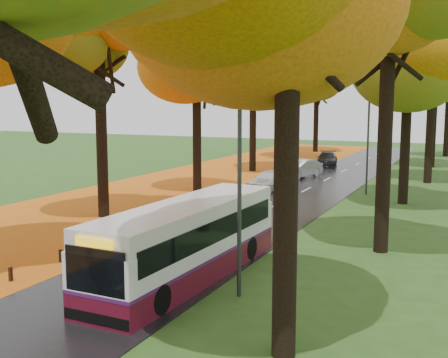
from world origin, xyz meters
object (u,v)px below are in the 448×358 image
Objects in this scene: streetlamp_mid at (365,125)px; car_silver at (300,169)px; streetlamp_near at (232,152)px; bus at (188,239)px; streetlamp_far at (406,116)px; car_white at (270,180)px; car_dark at (327,159)px.

car_silver is (-6.20, 5.76, -3.92)m from streetlamp_mid.
streetlamp_near reaches higher than bus.
streetlamp_far is 1.83× the size of car_white.
streetlamp_mid is 1.74× the size of car_silver.
streetlamp_mid is 1.73× the size of car_dark.
bus is 2.24× the size of car_silver.
streetlamp_mid is 22.00m from streetlamp_far.
streetlamp_mid is at bearing -77.90° from car_dark.
car_silver reaches higher than car_dark.
car_dark is at bearing 98.50° from bus.
streetlamp_near is 1.00× the size of streetlamp_mid.
bus is (-2.15, -43.06, -3.26)m from streetlamp_far.
bus is 19.96m from car_white.
streetlamp_far is 43.23m from bus.
streetlamp_far is at bearing 86.33° from car_silver.
car_dark is (-6.30, 36.96, -4.00)m from streetlamp_near.
car_dark is at bearing 107.82° from car_silver.
streetlamp_mid is 1.00× the size of streetlamp_far.
streetlamp_far is at bearing 90.00° from streetlamp_mid.
car_white is 0.95× the size of car_silver.
car_dark is (-0.16, 16.47, -0.08)m from car_white.
streetlamp_near reaches higher than car_white.
bus is at bearing -94.16° from car_dark.
streetlamp_mid is at bearing 90.00° from streetlamp_near.
car_white is (-6.14, -23.51, -3.93)m from streetlamp_far.
streetlamp_mid is at bearing 86.11° from bus.
streetlamp_far is 10.26m from car_dark.
bus is at bearing -64.16° from car_silver.
car_white is 0.95× the size of car_dark.
streetlamp_mid is 7.44m from car_white.
streetlamp_near is 1.83× the size of car_white.
streetlamp_far reaches higher than car_white.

